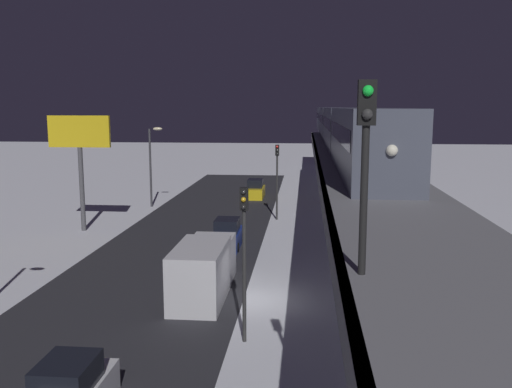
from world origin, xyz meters
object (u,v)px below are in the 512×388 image
at_px(subway_train, 337,123).
at_px(sedan_yellow, 255,190).
at_px(box_truck, 204,269).
at_px(traffic_light_near, 244,242).
at_px(commercial_billboard, 80,143).
at_px(traffic_light_mid, 277,171).
at_px(sedan_blue, 227,236).
at_px(rail_signal, 366,144).

bearing_deg(subway_train, sedan_yellow, 2.04).
xyz_separation_m(box_truck, traffic_light_near, (-2.70, 5.55, 2.85)).
xyz_separation_m(sedan_yellow, box_truck, (-0.20, 30.61, 0.55)).
distance_m(box_truck, commercial_billboard, 19.09).
bearing_deg(box_truck, traffic_light_mid, -97.98).
height_order(box_truck, traffic_light_near, traffic_light_near).
bearing_deg(traffic_light_mid, box_truck, 82.02).
bearing_deg(box_truck, subway_train, -105.01).
distance_m(sedan_yellow, box_truck, 30.62).
xyz_separation_m(sedan_blue, traffic_light_mid, (-2.90, -9.56, 3.41)).
xyz_separation_m(traffic_light_near, traffic_light_mid, (0.00, -24.80, 0.00)).
distance_m(sedan_blue, traffic_light_near, 15.89).
bearing_deg(subway_train, rail_signal, 87.55).
bearing_deg(sedan_yellow, box_truck, -89.63).
bearing_deg(traffic_light_mid, commercial_billboard, 20.50).
xyz_separation_m(rail_signal, sedan_yellow, (6.51, -46.12, -8.00)).
height_order(subway_train, traffic_light_near, subway_train).
distance_m(sedan_blue, sedan_yellow, 20.92).
relative_size(traffic_light_mid, commercial_billboard, 0.72).
xyz_separation_m(sedan_blue, traffic_light_near, (-2.90, 15.24, 3.41)).
distance_m(sedan_blue, commercial_billboard, 13.93).
relative_size(rail_signal, sedan_blue, 0.93).
bearing_deg(sedan_blue, commercial_billboard, 161.27).
bearing_deg(traffic_light_mid, sedan_yellow, -75.68).
bearing_deg(sedan_yellow, sedan_blue, -90.00).
bearing_deg(rail_signal, traffic_light_mid, -84.07).
relative_size(sedan_blue, sedan_yellow, 1.04).
relative_size(box_truck, traffic_light_mid, 1.16).
height_order(sedan_yellow, box_truck, box_truck).
relative_size(subway_train, sedan_blue, 17.30).
xyz_separation_m(subway_train, traffic_light_near, (5.59, 36.47, -3.65)).
bearing_deg(commercial_billboard, subway_train, -139.85).
xyz_separation_m(sedan_blue, commercial_billboard, (11.89, -4.03, 6.04)).
height_order(rail_signal, box_truck, rail_signal).
relative_size(rail_signal, box_truck, 0.54).
distance_m(subway_train, box_truck, 32.66).
xyz_separation_m(traffic_light_near, commercial_billboard, (14.79, -19.27, 2.63)).
bearing_deg(traffic_light_mid, subway_train, -115.61).
bearing_deg(box_truck, sedan_blue, -88.82).
xyz_separation_m(rail_signal, traffic_light_near, (3.61, -9.95, -4.60)).
distance_m(subway_train, traffic_light_near, 37.07).
relative_size(sedan_blue, commercial_billboard, 0.48).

